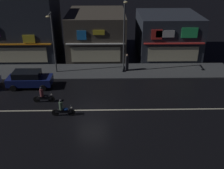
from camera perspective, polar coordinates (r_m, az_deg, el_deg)
name	(u,v)px	position (r m, az deg, el deg)	size (l,w,h in m)	color
ground_plane	(92,110)	(22.25, -4.40, -5.61)	(140.00, 140.00, 0.00)	black
lane_divider_stripe	(92,110)	(22.25, -4.40, -5.59)	(28.76, 0.16, 0.01)	beige
sidewalk_far	(95,71)	(29.35, -3.63, 2.91)	(30.27, 4.13, 0.14)	#424447
storefront_left_block	(167,34)	(34.99, 11.93, 10.68)	(7.43, 8.01, 5.16)	#2D333D
storefront_center_block	(97,33)	(34.72, -3.34, 11.21)	(7.17, 9.23, 5.31)	#4C443A
storefront_right_block	(23,27)	(34.85, -18.88, 11.77)	(8.46, 6.84, 7.50)	#2D333D
streetlamp_west	(53,38)	(28.12, -12.79, 9.82)	(0.44, 1.64, 6.52)	#47494C
streetlamp_mid	(124,31)	(27.48, 2.69, 11.52)	(0.44, 1.64, 7.82)	#47494C
pedestrian_on_sidewalk	(127,63)	(29.12, 3.29, 4.74)	(0.37, 0.37, 1.89)	#232328
parked_car_near_kerb	(29,79)	(26.86, -17.64, 1.18)	(4.30, 1.98, 1.67)	navy
motorcycle_lead	(62,109)	(21.52, -10.75, -5.27)	(1.90, 0.60, 1.52)	black
motorcycle_opposite_lane	(43,96)	(23.81, -14.79, -2.42)	(1.90, 0.60, 1.52)	black
traffic_cone	(35,80)	(27.98, -16.48, 1.03)	(0.36, 0.36, 0.55)	orange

